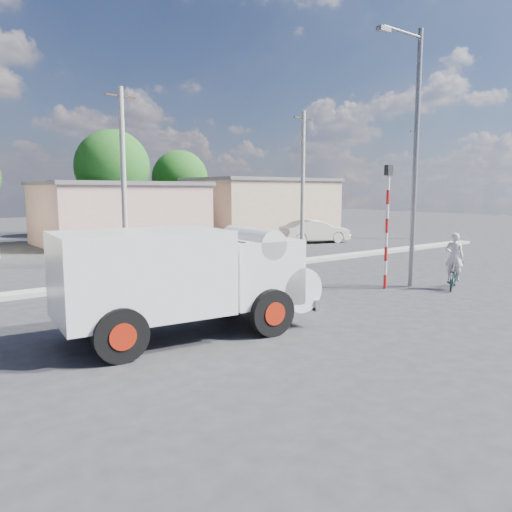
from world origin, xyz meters
TOP-DOWN VIEW (x-y plane):
  - ground_plane at (0.00, 0.00)m, footprint 120.00×120.00m
  - median at (0.00, 8.00)m, footprint 40.00×0.80m
  - truck at (-5.19, 0.81)m, footprint 6.47×3.07m
  - bicycle at (5.07, -0.02)m, footprint 1.85×1.29m
  - cyclist at (5.07, -0.02)m, footprint 0.63×0.74m
  - car_cream at (12.34, 14.31)m, footprint 4.91×2.92m
  - car_red at (15.85, 18.39)m, footprint 3.88×1.92m
  - traffic_pole at (3.20, 1.50)m, footprint 0.28×0.18m
  - streetlight at (4.14, 1.20)m, footprint 2.34×0.22m
  - building_row at (1.10, 22.00)m, footprint 37.80×7.30m
  - tree_row at (-2.27, 28.62)m, footprint 34.13×7.32m
  - utility_poles at (3.25, 12.00)m, footprint 35.40×0.24m

SIDE VIEW (x-z plane):
  - ground_plane at x=0.00m, z-range 0.00..0.00m
  - median at x=0.00m, z-range 0.00..0.16m
  - bicycle at x=5.07m, z-range 0.00..0.92m
  - car_red at x=15.85m, z-range 0.00..1.27m
  - car_cream at x=12.34m, z-range 0.00..1.53m
  - cyclist at x=5.07m, z-range 0.00..1.71m
  - truck at x=-5.19m, z-range 0.14..2.72m
  - building_row at x=1.10m, z-range -0.09..4.35m
  - traffic_pole at x=3.20m, z-range 0.41..4.77m
  - utility_poles at x=3.25m, z-range 0.07..8.07m
  - tree_row at x=-2.27m, z-range 0.78..8.88m
  - streetlight at x=4.14m, z-range 0.46..9.46m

